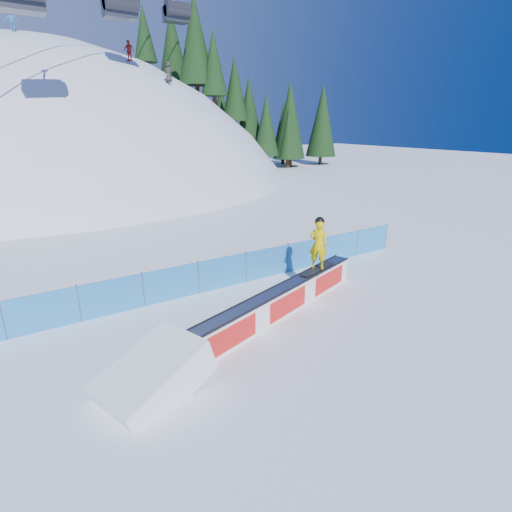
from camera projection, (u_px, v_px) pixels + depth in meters
ground at (238, 361)px, 10.37m from camera, size 160.00×160.00×0.00m
snow_hill at (70, 324)px, 49.59m from camera, size 64.00×64.00×64.00m
treeline at (254, 100)px, 51.58m from camera, size 25.96×11.65×20.24m
safety_fence at (172, 284)px, 13.77m from camera, size 22.05×0.05×1.30m
rail_box at (282, 301)px, 12.74m from camera, size 7.74×2.96×0.95m
snow_ramp at (155, 390)px, 9.25m from camera, size 2.92×2.30×1.59m
snowboarder at (318, 244)px, 13.83m from camera, size 1.82×0.86×1.89m
distant_skiers at (67, 48)px, 31.41m from camera, size 14.77×11.30×6.46m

